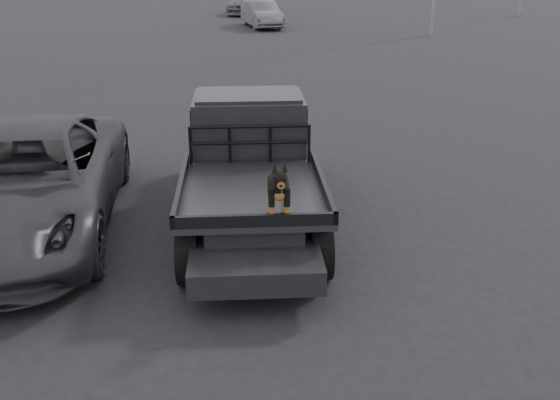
{
  "coord_description": "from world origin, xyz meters",
  "views": [
    {
      "loc": [
        -0.18,
        -7.24,
        3.92
      ],
      "look_at": [
        0.25,
        -0.63,
        1.22
      ],
      "focal_mm": 40.0,
      "sensor_mm": 36.0,
      "label": 1
    }
  ],
  "objects_px": {
    "distant_car_b": "(248,2)",
    "parked_suv": "(24,182)",
    "distant_car_a": "(262,14)",
    "flatbed_ute": "(251,196)",
    "dog": "(278,189)"
  },
  "relations": [
    {
      "from": "flatbed_ute",
      "to": "parked_suv",
      "type": "bearing_deg",
      "value": -179.72
    },
    {
      "from": "dog",
      "to": "distant_car_b",
      "type": "height_order",
      "value": "dog"
    },
    {
      "from": "flatbed_ute",
      "to": "parked_suv",
      "type": "distance_m",
      "value": 3.29
    },
    {
      "from": "flatbed_ute",
      "to": "distant_car_b",
      "type": "bearing_deg",
      "value": 89.02
    },
    {
      "from": "distant_car_a",
      "to": "distant_car_b",
      "type": "bearing_deg",
      "value": 82.82
    },
    {
      "from": "distant_car_b",
      "to": "parked_suv",
      "type": "bearing_deg",
      "value": -85.31
    },
    {
      "from": "flatbed_ute",
      "to": "dog",
      "type": "bearing_deg",
      "value": -81.39
    },
    {
      "from": "parked_suv",
      "to": "flatbed_ute",
      "type": "bearing_deg",
      "value": -3.71
    },
    {
      "from": "distant_car_b",
      "to": "dog",
      "type": "bearing_deg",
      "value": -78.94
    },
    {
      "from": "flatbed_ute",
      "to": "distant_car_b",
      "type": "distance_m",
      "value": 32.02
    },
    {
      "from": "flatbed_ute",
      "to": "distant_car_a",
      "type": "distance_m",
      "value": 24.86
    },
    {
      "from": "dog",
      "to": "parked_suv",
      "type": "relative_size",
      "value": 0.13
    },
    {
      "from": "flatbed_ute",
      "to": "dog",
      "type": "xyz_separation_m",
      "value": [
        0.29,
        -1.9,
        0.83
      ]
    },
    {
      "from": "flatbed_ute",
      "to": "distant_car_a",
      "type": "height_order",
      "value": "distant_car_a"
    },
    {
      "from": "parked_suv",
      "to": "distant_car_a",
      "type": "relative_size",
      "value": 1.36
    }
  ]
}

